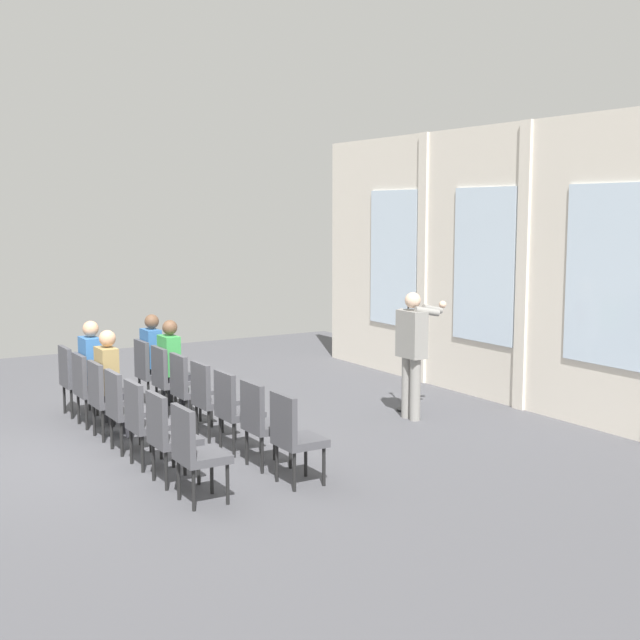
{
  "coord_description": "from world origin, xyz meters",
  "views": [
    {
      "loc": [
        9.32,
        -2.95,
        2.75
      ],
      "look_at": [
        0.14,
        2.63,
        1.37
      ],
      "focal_mm": 48.17,
      "sensor_mm": 36.0,
      "label": 1
    }
  ],
  "objects_px": {
    "speaker": "(412,346)",
    "chair_r0_c4": "(234,407)",
    "audience_r1_c2": "(111,378)",
    "chair_r1_c4": "(144,418)",
    "chair_r0_c6": "(293,433)",
    "audience_r0_c1": "(173,362)",
    "audience_r0_c0": "(155,355)",
    "chair_r1_c6": "(195,448)",
    "chair_r0_c0": "(150,369)",
    "chair_r1_c3": "(124,406)",
    "chair_r1_c1": "(89,385)",
    "chair_r0_c5": "(262,419)",
    "chair_r1_c0": "(74,376)",
    "chair_r1_c2": "(105,395)",
    "mic_stand": "(407,387)",
    "chair_r0_c2": "(187,386)",
    "audience_r1_c1": "(94,368)",
    "chair_r0_c3": "(209,395)",
    "chair_r0_c1": "(168,377)",
    "chair_r1_c5": "(168,432)"
  },
  "relations": [
    {
      "from": "chair_r1_c4",
      "to": "audience_r1_c1",
      "type": "bearing_deg",
      "value": 177.78
    },
    {
      "from": "chair_r0_c4",
      "to": "chair_r0_c3",
      "type": "bearing_deg",
      "value": 180.0
    },
    {
      "from": "mic_stand",
      "to": "chair_r1_c0",
      "type": "height_order",
      "value": "mic_stand"
    },
    {
      "from": "chair_r1_c0",
      "to": "chair_r1_c6",
      "type": "height_order",
      "value": "same"
    },
    {
      "from": "chair_r1_c2",
      "to": "chair_r0_c3",
      "type": "bearing_deg",
      "value": 57.2
    },
    {
      "from": "chair_r1_c0",
      "to": "chair_r1_c5",
      "type": "relative_size",
      "value": 1.0
    },
    {
      "from": "chair_r0_c5",
      "to": "audience_r0_c0",
      "type": "bearing_deg",
      "value": 178.62
    },
    {
      "from": "mic_stand",
      "to": "chair_r1_c6",
      "type": "height_order",
      "value": "mic_stand"
    },
    {
      "from": "chair_r0_c2",
      "to": "chair_r0_c4",
      "type": "height_order",
      "value": "same"
    },
    {
      "from": "chair_r0_c5",
      "to": "chair_r1_c4",
      "type": "bearing_deg",
      "value": -122.8
    },
    {
      "from": "audience_r0_c1",
      "to": "chair_r0_c5",
      "type": "relative_size",
      "value": 1.38
    },
    {
      "from": "chair_r0_c3",
      "to": "chair_r0_c4",
      "type": "bearing_deg",
      "value": 0.0
    },
    {
      "from": "chair_r0_c4",
      "to": "chair_r1_c0",
      "type": "relative_size",
      "value": 1.0
    },
    {
      "from": "chair_r0_c3",
      "to": "chair_r1_c5",
      "type": "distance_m",
      "value": 1.73
    },
    {
      "from": "chair_r0_c5",
      "to": "chair_r0_c1",
      "type": "bearing_deg",
      "value": 180.0
    },
    {
      "from": "chair_r1_c0",
      "to": "audience_r1_c1",
      "type": "height_order",
      "value": "audience_r1_c1"
    },
    {
      "from": "audience_r0_c0",
      "to": "chair_r1_c1",
      "type": "height_order",
      "value": "audience_r0_c0"
    },
    {
      "from": "audience_r1_c2",
      "to": "chair_r0_c1",
      "type": "bearing_deg",
      "value": 124.92
    },
    {
      "from": "chair_r0_c6",
      "to": "chair_r1_c6",
      "type": "xyz_separation_m",
      "value": [
        0.0,
        -1.06,
        0.0
      ]
    },
    {
      "from": "speaker",
      "to": "chair_r1_c2",
      "type": "height_order",
      "value": "speaker"
    },
    {
      "from": "chair_r1_c3",
      "to": "chair_r1_c1",
      "type": "bearing_deg",
      "value": 180.0
    },
    {
      "from": "chair_r1_c5",
      "to": "speaker",
      "type": "bearing_deg",
      "value": 103.55
    },
    {
      "from": "chair_r1_c6",
      "to": "chair_r0_c4",
      "type": "bearing_deg",
      "value": 142.19
    },
    {
      "from": "chair_r1_c2",
      "to": "audience_r1_c2",
      "type": "height_order",
      "value": "audience_r1_c2"
    },
    {
      "from": "chair_r0_c6",
      "to": "audience_r1_c1",
      "type": "distance_m",
      "value": 3.56
    },
    {
      "from": "chair_r0_c0",
      "to": "chair_r0_c4",
      "type": "distance_m",
      "value": 2.73
    },
    {
      "from": "chair_r1_c0",
      "to": "chair_r1_c5",
      "type": "height_order",
      "value": "same"
    },
    {
      "from": "chair_r0_c5",
      "to": "chair_r1_c1",
      "type": "distance_m",
      "value": 2.93
    },
    {
      "from": "audience_r0_c0",
      "to": "chair_r1_c6",
      "type": "distance_m",
      "value": 4.26
    },
    {
      "from": "chair_r0_c5",
      "to": "chair_r1_c5",
      "type": "distance_m",
      "value": 1.06
    },
    {
      "from": "audience_r1_c2",
      "to": "speaker",
      "type": "bearing_deg",
      "value": 72.71
    },
    {
      "from": "audience_r1_c1",
      "to": "audience_r1_c2",
      "type": "bearing_deg",
      "value": 0.16
    },
    {
      "from": "audience_r1_c2",
      "to": "chair_r1_c4",
      "type": "distance_m",
      "value": 1.38
    },
    {
      "from": "chair_r0_c5",
      "to": "audience_r1_c2",
      "type": "xyz_separation_m",
      "value": [
        -2.05,
        -0.98,
        0.2
      ]
    },
    {
      "from": "mic_stand",
      "to": "chair_r0_c2",
      "type": "distance_m",
      "value": 3.02
    },
    {
      "from": "chair_r1_c0",
      "to": "chair_r0_c4",
      "type": "bearing_deg",
      "value": 21.2
    },
    {
      "from": "audience_r0_c0",
      "to": "audience_r1_c2",
      "type": "xyz_separation_m",
      "value": [
        1.37,
        -1.06,
        0.01
      ]
    },
    {
      "from": "chair_r1_c0",
      "to": "chair_r1_c5",
      "type": "distance_m",
      "value": 3.41
    },
    {
      "from": "chair_r1_c0",
      "to": "chair_r1_c2",
      "type": "relative_size",
      "value": 1.0
    },
    {
      "from": "audience_r0_c0",
      "to": "chair_r1_c3",
      "type": "distance_m",
      "value": 2.35
    },
    {
      "from": "mic_stand",
      "to": "chair_r1_c1",
      "type": "distance_m",
      "value": 4.24
    },
    {
      "from": "chair_r0_c4",
      "to": "chair_r0_c5",
      "type": "bearing_deg",
      "value": 0.0
    },
    {
      "from": "chair_r0_c2",
      "to": "audience_r0_c1",
      "type": "bearing_deg",
      "value": 173.1
    },
    {
      "from": "chair_r0_c6",
      "to": "audience_r0_c1",
      "type": "bearing_deg",
      "value": 178.61
    },
    {
      "from": "speaker",
      "to": "chair_r0_c4",
      "type": "xyz_separation_m",
      "value": [
        0.22,
        -2.7,
        -0.44
      ]
    },
    {
      "from": "chair_r1_c5",
      "to": "chair_r0_c4",
      "type": "bearing_deg",
      "value": 122.8
    },
    {
      "from": "chair_r0_c4",
      "to": "chair_r1_c3",
      "type": "relative_size",
      "value": 1.0
    },
    {
      "from": "chair_r0_c6",
      "to": "chair_r1_c6",
      "type": "bearing_deg",
      "value": -90.0
    },
    {
      "from": "audience_r1_c1",
      "to": "chair_r1_c4",
      "type": "bearing_deg",
      "value": -2.22
    },
    {
      "from": "audience_r0_c0",
      "to": "chair_r0_c0",
      "type": "bearing_deg",
      "value": -90.0
    }
  ]
}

